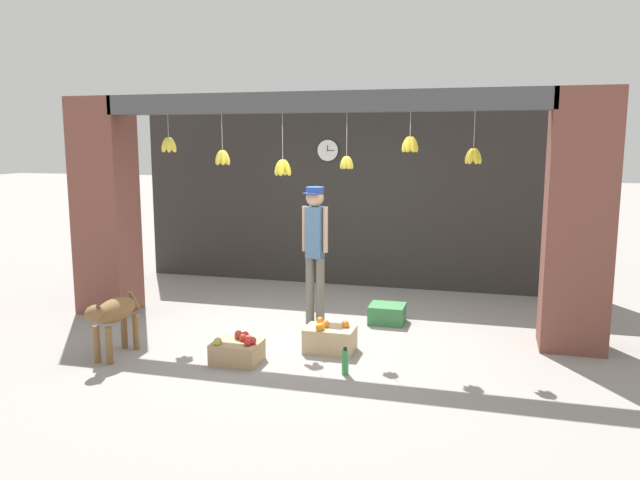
{
  "coord_description": "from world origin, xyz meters",
  "views": [
    {
      "loc": [
        2.02,
        -6.98,
        2.33
      ],
      "look_at": [
        0.0,
        0.4,
        1.09
      ],
      "focal_mm": 35.0,
      "sensor_mm": 36.0,
      "label": 1
    }
  ],
  "objects_px": {
    "wall_clock": "(328,150)",
    "fruit_crate_oranges": "(330,339)",
    "dog": "(113,314)",
    "produce_box_green": "(387,314)",
    "shopkeeper": "(315,243)",
    "fruit_crate_apples": "(237,351)",
    "water_bottle": "(345,362)"
  },
  "relations": [
    {
      "from": "wall_clock",
      "to": "fruit_crate_oranges",
      "type": "bearing_deg",
      "value": -74.97
    },
    {
      "from": "fruit_crate_oranges",
      "to": "dog",
      "type": "bearing_deg",
      "value": -160.12
    },
    {
      "from": "fruit_crate_oranges",
      "to": "produce_box_green",
      "type": "height_order",
      "value": "fruit_crate_oranges"
    },
    {
      "from": "fruit_crate_oranges",
      "to": "produce_box_green",
      "type": "distance_m",
      "value": 1.33
    },
    {
      "from": "shopkeeper",
      "to": "dog",
      "type": "bearing_deg",
      "value": 51.81
    },
    {
      "from": "dog",
      "to": "fruit_crate_oranges",
      "type": "distance_m",
      "value": 2.36
    },
    {
      "from": "dog",
      "to": "fruit_crate_apples",
      "type": "bearing_deg",
      "value": 100.45
    },
    {
      "from": "fruit_crate_oranges",
      "to": "fruit_crate_apples",
      "type": "xyz_separation_m",
      "value": [
        -0.85,
        -0.6,
        -0.02
      ]
    },
    {
      "from": "water_bottle",
      "to": "wall_clock",
      "type": "relative_size",
      "value": 0.8
    },
    {
      "from": "fruit_crate_apples",
      "to": "produce_box_green",
      "type": "bearing_deg",
      "value": 55.02
    },
    {
      "from": "shopkeeper",
      "to": "water_bottle",
      "type": "xyz_separation_m",
      "value": [
        0.76,
        -1.58,
        -0.92
      ]
    },
    {
      "from": "fruit_crate_apples",
      "to": "water_bottle",
      "type": "xyz_separation_m",
      "value": [
        1.18,
        -0.03,
        0.0
      ]
    },
    {
      "from": "shopkeeper",
      "to": "wall_clock",
      "type": "distance_m",
      "value": 2.5
    },
    {
      "from": "water_bottle",
      "to": "shopkeeper",
      "type": "bearing_deg",
      "value": 115.64
    },
    {
      "from": "shopkeeper",
      "to": "water_bottle",
      "type": "height_order",
      "value": "shopkeeper"
    },
    {
      "from": "dog",
      "to": "shopkeeper",
      "type": "relative_size",
      "value": 0.53
    },
    {
      "from": "fruit_crate_apples",
      "to": "water_bottle",
      "type": "relative_size",
      "value": 1.76
    },
    {
      "from": "dog",
      "to": "fruit_crate_apples",
      "type": "xyz_separation_m",
      "value": [
        1.34,
        0.2,
        -0.35
      ]
    },
    {
      "from": "fruit_crate_oranges",
      "to": "fruit_crate_apples",
      "type": "height_order",
      "value": "fruit_crate_oranges"
    },
    {
      "from": "dog",
      "to": "wall_clock",
      "type": "relative_size",
      "value": 2.62
    },
    {
      "from": "dog",
      "to": "produce_box_green",
      "type": "height_order",
      "value": "dog"
    },
    {
      "from": "water_bottle",
      "to": "wall_clock",
      "type": "distance_m",
      "value": 4.46
    },
    {
      "from": "water_bottle",
      "to": "wall_clock",
      "type": "bearing_deg",
      "value": 107.16
    },
    {
      "from": "fruit_crate_oranges",
      "to": "fruit_crate_apples",
      "type": "bearing_deg",
      "value": -145.02
    },
    {
      "from": "shopkeeper",
      "to": "wall_clock",
      "type": "height_order",
      "value": "wall_clock"
    },
    {
      "from": "fruit_crate_apples",
      "to": "produce_box_green",
      "type": "xyz_separation_m",
      "value": [
        1.29,
        1.85,
        -0.01
      ]
    },
    {
      "from": "fruit_crate_apples",
      "to": "water_bottle",
      "type": "height_order",
      "value": "fruit_crate_apples"
    },
    {
      "from": "produce_box_green",
      "to": "wall_clock",
      "type": "relative_size",
      "value": 1.26
    },
    {
      "from": "fruit_crate_oranges",
      "to": "fruit_crate_apples",
      "type": "relative_size",
      "value": 1.1
    },
    {
      "from": "fruit_crate_oranges",
      "to": "water_bottle",
      "type": "bearing_deg",
      "value": -62.92
    },
    {
      "from": "shopkeeper",
      "to": "water_bottle",
      "type": "bearing_deg",
      "value": 122.57
    },
    {
      "from": "wall_clock",
      "to": "dog",
      "type": "bearing_deg",
      "value": -108.78
    }
  ]
}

